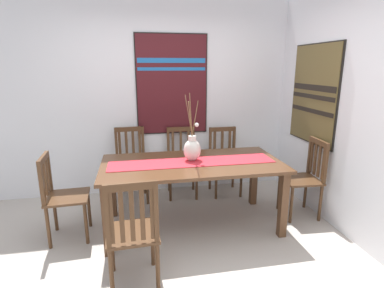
{
  "coord_description": "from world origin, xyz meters",
  "views": [
    {
      "loc": [
        -0.39,
        -2.48,
        1.79
      ],
      "look_at": [
        0.21,
        0.66,
        0.97
      ],
      "focal_mm": 28.37,
      "sensor_mm": 36.0,
      "label": 1
    }
  ],
  "objects_px": {
    "chair_2": "(305,176)",
    "chair_4": "(132,231)",
    "painting_on_back_wall": "(172,85)",
    "chair_0": "(182,161)",
    "chair_3": "(131,163)",
    "dining_table": "(192,171)",
    "painting_on_side_wall": "(314,94)",
    "chair_1": "(224,160)",
    "chair_5": "(62,195)",
    "centerpiece_vase": "(192,149)"
  },
  "relations": [
    {
      "from": "centerpiece_vase",
      "to": "chair_3",
      "type": "xyz_separation_m",
      "value": [
        -0.69,
        0.83,
        -0.39
      ]
    },
    {
      "from": "chair_1",
      "to": "chair_2",
      "type": "distance_m",
      "value": 1.16
    },
    {
      "from": "painting_on_side_wall",
      "to": "dining_table",
      "type": "bearing_deg",
      "value": -169.64
    },
    {
      "from": "chair_4",
      "to": "centerpiece_vase",
      "type": "bearing_deg",
      "value": 55.13
    },
    {
      "from": "dining_table",
      "to": "centerpiece_vase",
      "type": "height_order",
      "value": "centerpiece_vase"
    },
    {
      "from": "chair_1",
      "to": "chair_3",
      "type": "distance_m",
      "value": 1.32
    },
    {
      "from": "dining_table",
      "to": "painting_on_side_wall",
      "type": "xyz_separation_m",
      "value": [
        1.59,
        0.29,
        0.79
      ]
    },
    {
      "from": "painting_on_side_wall",
      "to": "chair_4",
      "type": "bearing_deg",
      "value": -151.97
    },
    {
      "from": "centerpiece_vase",
      "to": "chair_3",
      "type": "relative_size",
      "value": 0.77
    },
    {
      "from": "dining_table",
      "to": "chair_0",
      "type": "distance_m",
      "value": 0.93
    },
    {
      "from": "chair_1",
      "to": "chair_0",
      "type": "bearing_deg",
      "value": 176.14
    },
    {
      "from": "chair_2",
      "to": "chair_5",
      "type": "height_order",
      "value": "chair_2"
    },
    {
      "from": "chair_3",
      "to": "chair_0",
      "type": "bearing_deg",
      "value": 2.37
    },
    {
      "from": "chair_5",
      "to": "chair_2",
      "type": "bearing_deg",
      "value": 0.03
    },
    {
      "from": "chair_1",
      "to": "chair_4",
      "type": "height_order",
      "value": "chair_4"
    },
    {
      "from": "chair_2",
      "to": "chair_4",
      "type": "xyz_separation_m",
      "value": [
        -2.06,
        -0.91,
        0.01
      ]
    },
    {
      "from": "chair_0",
      "to": "dining_table",
      "type": "bearing_deg",
      "value": -91.63
    },
    {
      "from": "dining_table",
      "to": "painting_on_back_wall",
      "type": "bearing_deg",
      "value": 93.41
    },
    {
      "from": "chair_5",
      "to": "painting_on_side_wall",
      "type": "height_order",
      "value": "painting_on_side_wall"
    },
    {
      "from": "centerpiece_vase",
      "to": "chair_1",
      "type": "height_order",
      "value": "centerpiece_vase"
    },
    {
      "from": "chair_5",
      "to": "chair_4",
      "type": "bearing_deg",
      "value": -51.35
    },
    {
      "from": "chair_2",
      "to": "chair_0",
      "type": "bearing_deg",
      "value": 146.28
    },
    {
      "from": "centerpiece_vase",
      "to": "chair_4",
      "type": "height_order",
      "value": "centerpiece_vase"
    },
    {
      "from": "chair_2",
      "to": "painting_on_back_wall",
      "type": "xyz_separation_m",
      "value": [
        -1.46,
        1.14,
        1.04
      ]
    },
    {
      "from": "chair_1",
      "to": "chair_5",
      "type": "height_order",
      "value": "chair_1"
    },
    {
      "from": "dining_table",
      "to": "chair_1",
      "type": "bearing_deg",
      "value": 53.77
    },
    {
      "from": "centerpiece_vase",
      "to": "chair_3",
      "type": "bearing_deg",
      "value": 129.53
    },
    {
      "from": "chair_1",
      "to": "chair_4",
      "type": "relative_size",
      "value": 0.96
    },
    {
      "from": "painting_on_back_wall",
      "to": "painting_on_side_wall",
      "type": "distance_m",
      "value": 1.87
    },
    {
      "from": "chair_1",
      "to": "painting_on_back_wall",
      "type": "xyz_separation_m",
      "value": [
        -0.71,
        0.27,
        1.05
      ]
    },
    {
      "from": "centerpiece_vase",
      "to": "chair_5",
      "type": "bearing_deg",
      "value": -177.72
    },
    {
      "from": "chair_2",
      "to": "painting_on_back_wall",
      "type": "relative_size",
      "value": 0.7
    },
    {
      "from": "chair_3",
      "to": "painting_on_back_wall",
      "type": "distance_m",
      "value": 1.22
    },
    {
      "from": "chair_1",
      "to": "dining_table",
      "type": "bearing_deg",
      "value": -126.23
    },
    {
      "from": "chair_2",
      "to": "painting_on_side_wall",
      "type": "distance_m",
      "value": 1.02
    },
    {
      "from": "chair_5",
      "to": "painting_on_back_wall",
      "type": "height_order",
      "value": "painting_on_back_wall"
    },
    {
      "from": "chair_1",
      "to": "painting_on_side_wall",
      "type": "height_order",
      "value": "painting_on_side_wall"
    },
    {
      "from": "chair_5",
      "to": "centerpiece_vase",
      "type": "bearing_deg",
      "value": 2.28
    },
    {
      "from": "chair_4",
      "to": "chair_1",
      "type": "bearing_deg",
      "value": 53.88
    },
    {
      "from": "centerpiece_vase",
      "to": "chair_3",
      "type": "distance_m",
      "value": 1.15
    },
    {
      "from": "chair_3",
      "to": "chair_5",
      "type": "xyz_separation_m",
      "value": [
        -0.71,
        -0.89,
        -0.02
      ]
    },
    {
      "from": "chair_4",
      "to": "chair_0",
      "type": "bearing_deg",
      "value": 69.39
    },
    {
      "from": "chair_3",
      "to": "chair_4",
      "type": "bearing_deg",
      "value": -89.49
    },
    {
      "from": "chair_1",
      "to": "painting_on_back_wall",
      "type": "bearing_deg",
      "value": 159.26
    },
    {
      "from": "centerpiece_vase",
      "to": "chair_1",
      "type": "relative_size",
      "value": 0.81
    },
    {
      "from": "painting_on_back_wall",
      "to": "chair_0",
      "type": "bearing_deg",
      "value": -67.49
    },
    {
      "from": "chair_2",
      "to": "chair_3",
      "type": "bearing_deg",
      "value": 156.86
    },
    {
      "from": "painting_on_back_wall",
      "to": "dining_table",
      "type": "bearing_deg",
      "value": -86.59
    },
    {
      "from": "centerpiece_vase",
      "to": "chair_2",
      "type": "xyz_separation_m",
      "value": [
        1.39,
        -0.05,
        -0.4
      ]
    },
    {
      "from": "chair_1",
      "to": "chair_3",
      "type": "height_order",
      "value": "chair_3"
    }
  ]
}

